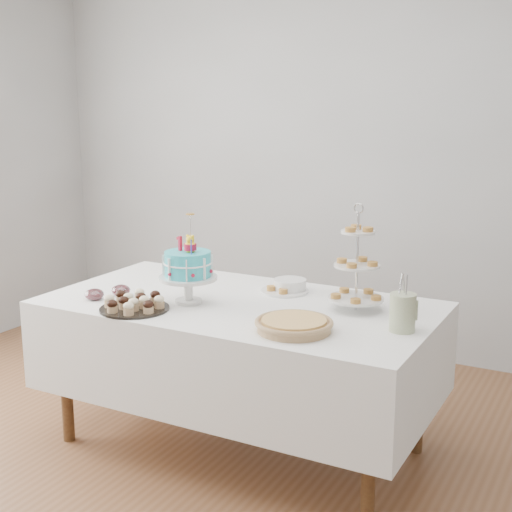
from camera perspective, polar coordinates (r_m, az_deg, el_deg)
The scene contains 12 objects.
floor at distance 3.58m, azimuth -3.77°, elevation -16.82°, with size 5.00×5.00×0.00m, color brown.
walls at distance 3.15m, azimuth -4.12°, elevation 5.12°, with size 5.04×4.04×2.70m.
table at distance 3.59m, azimuth -1.35°, elevation -7.19°, with size 1.92×1.02×0.77m.
birthday_cake at distance 3.50m, azimuth -5.45°, elevation -1.86°, with size 0.29×0.29×0.44m.
cupcake_tray at distance 3.44m, azimuth -9.71°, elevation -3.67°, with size 0.33×0.33×0.08m.
pie at distance 3.09m, azimuth 3.05°, elevation -5.48°, with size 0.34×0.34×0.05m.
tiered_stand at distance 3.37m, azimuth 8.08°, elevation -0.81°, with size 0.26×0.26×0.51m.
plate_stack at distance 3.71m, azimuth 2.74°, elevation -2.37°, with size 0.17×0.17×0.07m.
pastry_plate at distance 3.70m, azimuth 2.31°, elevation -2.67°, with size 0.25×0.25×0.04m.
jam_bowl_a at distance 3.65m, azimuth -12.80°, elevation -3.03°, with size 0.10×0.10×0.06m.
jam_bowl_b at distance 3.70m, azimuth -10.75°, elevation -2.73°, with size 0.10×0.10×0.06m.
utensil_pitcher at distance 3.13m, azimuth 11.65°, elevation -4.32°, with size 0.12×0.11×0.25m.
Camera 1 is at (1.67, -2.64, 1.75)m, focal length 50.00 mm.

